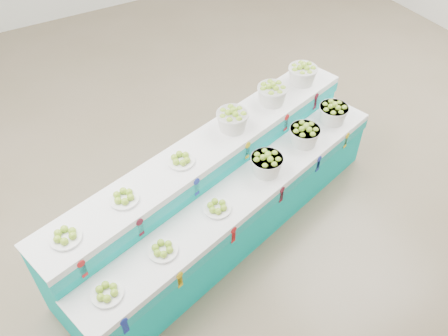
{
  "coord_description": "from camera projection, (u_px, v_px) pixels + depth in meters",
  "views": [
    {
      "loc": [
        -2.3,
        -3.58,
        4.09
      ],
      "look_at": [
        -0.67,
        -0.72,
        0.87
      ],
      "focal_mm": 37.6,
      "sensor_mm": 36.0,
      "label": 1
    }
  ],
  "objects": [
    {
      "name": "basket_lower_right",
      "position": [
        333.0,
        113.0,
        5.29
      ],
      "size": [
        0.41,
        0.41,
        0.23
      ],
      "primitive_type": null,
      "rotation": [
        0.0,
        0.0,
        0.28
      ],
      "color": "silver",
      "rests_on": "display_stand"
    },
    {
      "name": "plate_upper_left",
      "position": [
        65.0,
        236.0,
        3.77
      ],
      "size": [
        0.33,
        0.33,
        0.09
      ],
      "primitive_type": "cylinder",
      "rotation": [
        0.0,
        0.0,
        0.28
      ],
      "color": "white",
      "rests_on": "display_stand"
    },
    {
      "name": "display_stand",
      "position": [
        224.0,
        193.0,
        4.85
      ],
      "size": [
        3.98,
        2.02,
        1.02
      ],
      "primitive_type": null,
      "rotation": [
        0.0,
        0.0,
        0.28
      ],
      "color": "#07BAB4",
      "rests_on": "ground"
    },
    {
      "name": "plate_lower_right",
      "position": [
        217.0,
        207.0,
        4.38
      ],
      "size": [
        0.33,
        0.33,
        0.09
      ],
      "primitive_type": "cylinder",
      "rotation": [
        0.0,
        0.0,
        0.28
      ],
      "color": "white",
      "rests_on": "display_stand"
    },
    {
      "name": "plate_upper_right",
      "position": [
        181.0,
        159.0,
        4.41
      ],
      "size": [
        0.33,
        0.33,
        0.09
      ],
      "primitive_type": "cylinder",
      "rotation": [
        0.0,
        0.0,
        0.28
      ],
      "color": "white",
      "rests_on": "display_stand"
    },
    {
      "name": "ground",
      "position": [
        241.0,
        164.0,
        5.9
      ],
      "size": [
        10.0,
        10.0,
        0.0
      ],
      "primitive_type": "plane",
      "color": "#736449",
      "rests_on": "ground"
    },
    {
      "name": "basket_upper_left",
      "position": [
        232.0,
        119.0,
        4.72
      ],
      "size": [
        0.41,
        0.41,
        0.23
      ],
      "primitive_type": null,
      "rotation": [
        0.0,
        0.0,
        0.28
      ],
      "color": "silver",
      "rests_on": "display_stand"
    },
    {
      "name": "plate_lower_left",
      "position": [
        107.0,
        292.0,
        3.74
      ],
      "size": [
        0.33,
        0.33,
        0.09
      ],
      "primitive_type": "cylinder",
      "rotation": [
        0.0,
        0.0,
        0.28
      ],
      "color": "white",
      "rests_on": "display_stand"
    },
    {
      "name": "plate_lower_mid",
      "position": [
        163.0,
        249.0,
        4.04
      ],
      "size": [
        0.33,
        0.33,
        0.09
      ],
      "primitive_type": "cylinder",
      "rotation": [
        0.0,
        0.0,
        0.28
      ],
      "color": "white",
      "rests_on": "display_stand"
    },
    {
      "name": "plate_upper_mid",
      "position": [
        124.0,
        197.0,
        4.07
      ],
      "size": [
        0.33,
        0.33,
        0.09
      ],
      "primitive_type": "cylinder",
      "rotation": [
        0.0,
        0.0,
        0.28
      ],
      "color": "white",
      "rests_on": "display_stand"
    },
    {
      "name": "basket_upper_right",
      "position": [
        302.0,
        74.0,
        5.32
      ],
      "size": [
        0.41,
        0.41,
        0.23
      ],
      "primitive_type": null,
      "rotation": [
        0.0,
        0.0,
        0.28
      ],
      "color": "silver",
      "rests_on": "display_stand"
    },
    {
      "name": "basket_upper_mid",
      "position": [
        272.0,
        93.0,
        5.04
      ],
      "size": [
        0.41,
        0.41,
        0.23
      ],
      "primitive_type": null,
      "rotation": [
        0.0,
        0.0,
        0.28
      ],
      "color": "silver",
      "rests_on": "display_stand"
    },
    {
      "name": "basket_lower_mid",
      "position": [
        304.0,
        135.0,
        5.02
      ],
      "size": [
        0.41,
        0.41,
        0.23
      ],
      "primitive_type": null,
      "rotation": [
        0.0,
        0.0,
        0.28
      ],
      "color": "silver",
      "rests_on": "display_stand"
    },
    {
      "name": "basket_lower_left",
      "position": [
        267.0,
        164.0,
        4.7
      ],
      "size": [
        0.41,
        0.41,
        0.23
      ],
      "primitive_type": null,
      "rotation": [
        0.0,
        0.0,
        0.28
      ],
      "color": "silver",
      "rests_on": "display_stand"
    }
  ]
}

